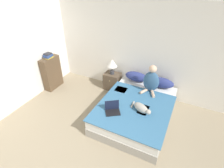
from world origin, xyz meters
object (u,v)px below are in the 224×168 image
(pillow_near, at_px, (136,77))
(bookshelf, at_px, (52,73))
(bed, at_px, (136,110))
(pillow_far, at_px, (162,83))
(laptop_open, at_px, (112,110))
(cat_tabby, at_px, (142,108))
(table_lamp, at_px, (112,64))
(person_sitting, at_px, (151,81))
(nightstand, at_px, (112,81))
(book_stack_top, at_px, (48,56))

(pillow_near, xyz_separation_m, bookshelf, (-2.38, -0.74, -0.10))
(pillow_near, bearing_deg, bed, -68.86)
(bookshelf, bearing_deg, pillow_far, 13.51)
(pillow_near, xyz_separation_m, pillow_far, (0.70, 0.00, 0.00))
(pillow_near, distance_m, laptop_open, 1.44)
(cat_tabby, xyz_separation_m, table_lamp, (-1.26, 1.13, 0.29))
(table_lamp, bearing_deg, person_sitting, -12.79)
(pillow_near, relative_size, bookshelf, 0.64)
(pillow_near, bearing_deg, table_lamp, -178.05)
(pillow_near, distance_m, nightstand, 0.80)
(pillow_near, height_order, cat_tabby, pillow_near)
(pillow_far, height_order, nightstand, pillow_far)
(laptop_open, relative_size, book_stack_top, 1.57)
(pillow_near, bearing_deg, pillow_far, 0.00)
(person_sitting, bearing_deg, laptop_open, -114.09)
(cat_tabby, height_order, table_lamp, table_lamp)
(nightstand, bearing_deg, book_stack_top, -156.67)
(pillow_near, distance_m, table_lamp, 0.77)
(nightstand, height_order, book_stack_top, book_stack_top)
(bed, relative_size, table_lamp, 4.63)
(pillow_far, bearing_deg, cat_tabby, -98.01)
(bed, distance_m, book_stack_top, 2.85)
(pillow_near, height_order, pillow_far, same)
(bed, bearing_deg, person_sitting, 77.47)
(pillow_far, height_order, book_stack_top, book_stack_top)
(pillow_far, height_order, person_sitting, person_sitting)
(bed, xyz_separation_m, book_stack_top, (-2.73, 0.16, 0.81))
(person_sitting, height_order, cat_tabby, person_sitting)
(laptop_open, xyz_separation_m, nightstand, (-0.70, 1.41, -0.25))
(bed, relative_size, pillow_far, 3.37)
(bed, bearing_deg, table_lamp, 140.86)
(pillow_far, bearing_deg, pillow_near, 180.00)
(pillow_near, xyz_separation_m, book_stack_top, (-2.38, -0.74, 0.45))
(person_sitting, xyz_separation_m, cat_tabby, (0.05, -0.85, -0.21))
(pillow_far, distance_m, table_lamp, 1.45)
(laptop_open, height_order, book_stack_top, book_stack_top)
(pillow_far, bearing_deg, book_stack_top, -166.50)
(table_lamp, bearing_deg, bookshelf, -156.58)
(person_sitting, distance_m, laptop_open, 1.27)
(bed, bearing_deg, bookshelf, 176.59)
(bed, distance_m, nightstand, 1.39)
(person_sitting, distance_m, cat_tabby, 0.88)
(table_lamp, bearing_deg, bed, -39.14)
(pillow_far, distance_m, bookshelf, 3.17)
(pillow_near, height_order, nightstand, pillow_near)
(pillow_near, relative_size, laptop_open, 1.56)
(nightstand, bearing_deg, pillow_far, 1.01)
(bookshelf, distance_m, book_stack_top, 0.55)
(cat_tabby, bearing_deg, book_stack_top, -162.57)
(pillow_near, distance_m, bookshelf, 2.49)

